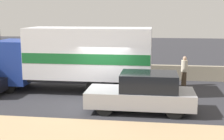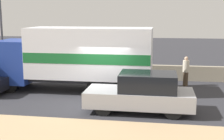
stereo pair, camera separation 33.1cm
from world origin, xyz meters
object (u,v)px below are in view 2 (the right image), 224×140
street_lamp (1,23)px  car_hatchback (142,93)px  box_truck (78,56)px  pedestrian (186,71)px

street_lamp → car_hatchback: size_ratio=1.32×
box_truck → car_hatchback: bearing=138.9°
box_truck → pedestrian: 6.18m
car_hatchback → pedestrian: 5.62m
box_truck → pedestrian: (5.74, 2.05, -1.01)m
street_lamp → pedestrian: street_lamp is taller
street_lamp → box_truck: bearing=-24.1°
box_truck → pedestrian: box_truck is taller
street_lamp → pedestrian: (11.39, -0.47, -2.61)m
street_lamp → box_truck: street_lamp is taller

